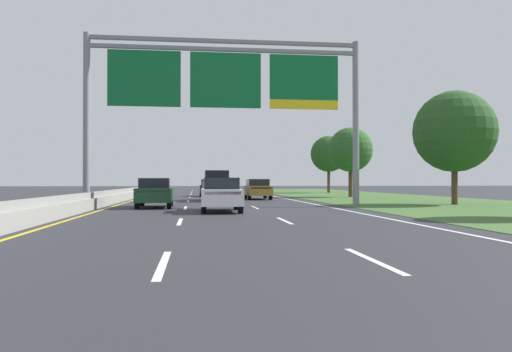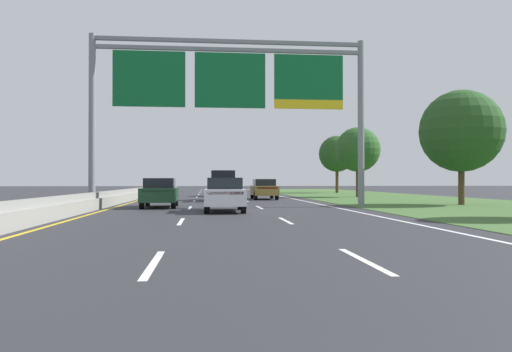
{
  "view_description": "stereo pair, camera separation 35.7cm",
  "coord_description": "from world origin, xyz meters",
  "views": [
    {
      "loc": [
        -1.29,
        1.84,
        1.42
      ],
      "look_at": [
        0.63,
        17.89,
        1.58
      ],
      "focal_mm": 35.15,
      "sensor_mm": 36.0,
      "label": 1
    },
    {
      "loc": [
        -0.93,
        1.8,
        1.42
      ],
      "look_at": [
        0.63,
        17.89,
        1.58
      ],
      "focal_mm": 35.15,
      "sensor_mm": 36.0,
      "label": 2
    }
  ],
  "objects": [
    {
      "name": "roadside_tree_distant",
      "position": [
        14.53,
        60.46,
        4.67
      ],
      "size": [
        4.33,
        4.33,
        6.86
      ],
      "color": "#4C3823",
      "rests_on": "ground"
    },
    {
      "name": "roadside_tree_mid",
      "position": [
        14.02,
        30.05,
        4.37
      ],
      "size": [
        4.85,
        4.85,
        6.81
      ],
      "color": "#4C3823",
      "rests_on": "ground"
    },
    {
      "name": "ground_plane",
      "position": [
        0.0,
        35.0,
        0.0
      ],
      "size": [
        220.0,
        220.0,
        0.0
      ],
      "primitive_type": "plane",
      "color": "#2B2B30"
    },
    {
      "name": "roadside_tree_far",
      "position": [
        12.25,
        44.68,
        4.18
      ],
      "size": [
        3.93,
        3.93,
        6.16
      ],
      "color": "#4C3823",
      "rests_on": "ground"
    },
    {
      "name": "car_white_centre_lane_sedan",
      "position": [
        -0.14,
        25.16,
        0.82
      ],
      "size": [
        1.88,
        4.42,
        1.57
      ],
      "rotation": [
        0.0,
        0.0,
        1.56
      ],
      "color": "silver",
      "rests_on": "ground"
    },
    {
      "name": "car_darkgreen_left_lane_sedan",
      "position": [
        -3.48,
        29.23,
        0.82
      ],
      "size": [
        1.9,
        4.43,
        1.57
      ],
      "rotation": [
        0.0,
        0.0,
        1.59
      ],
      "color": "#193D23",
      "rests_on": "ground"
    },
    {
      "name": "lane_striping",
      "position": [
        0.0,
        34.54,
        0.0
      ],
      "size": [
        11.96,
        106.0,
        0.01
      ],
      "color": "white",
      "rests_on": "ground"
    },
    {
      "name": "median_barrier_concrete",
      "position": [
        -6.6,
        35.0,
        0.35
      ],
      "size": [
        0.6,
        110.0,
        0.85
      ],
      "color": "gray",
      "rests_on": "ground"
    },
    {
      "name": "car_navy_centre_lane_sedan",
      "position": [
        -0.04,
        48.44,
        0.82
      ],
      "size": [
        1.85,
        4.41,
        1.57
      ],
      "rotation": [
        0.0,
        0.0,
        1.58
      ],
      "color": "#161E47",
      "rests_on": "ground"
    },
    {
      "name": "overhead_sign_gantry",
      "position": [
        0.3,
        29.04,
        6.56
      ],
      "size": [
        15.06,
        0.42,
        9.29
      ],
      "color": "gray",
      "rests_on": "ground"
    },
    {
      "name": "pickup_truck_black",
      "position": [
        0.22,
        38.22,
        1.07
      ],
      "size": [
        2.08,
        5.43,
        2.2
      ],
      "rotation": [
        0.0,
        0.0,
        1.59
      ],
      "color": "black",
      "rests_on": "ground"
    },
    {
      "name": "grass_verge_right",
      "position": [
        13.95,
        35.0,
        0.01
      ],
      "size": [
        14.0,
        110.0,
        0.02
      ],
      "primitive_type": "cube",
      "color": "#3D602D",
      "rests_on": "ground"
    },
    {
      "name": "car_gold_right_lane_sedan",
      "position": [
        3.48,
        40.61,
        0.82
      ],
      "size": [
        1.83,
        4.4,
        1.57
      ],
      "rotation": [
        0.0,
        0.0,
        1.57
      ],
      "color": "#A38438",
      "rests_on": "ground"
    }
  ]
}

